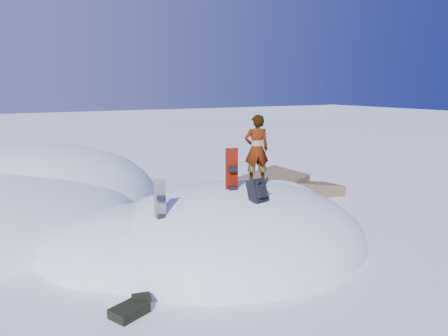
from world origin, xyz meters
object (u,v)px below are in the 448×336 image
snowboard_red (232,181)px  backpack (258,190)px  snowboard_dark (161,209)px  person (257,149)px

snowboard_red → backpack: size_ratio=2.64×
snowboard_red → backpack: (0.17, -0.82, -0.06)m
snowboard_dark → person: (3.21, 1.23, 0.89)m
snowboard_red → person: person is taller
person → snowboard_red: bearing=54.5°
backpack → person: size_ratio=0.33×
snowboard_dark → backpack: size_ratio=2.17×
backpack → person: bearing=46.6°
snowboard_dark → backpack: bearing=14.2°
backpack → snowboard_red: bearing=91.1°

